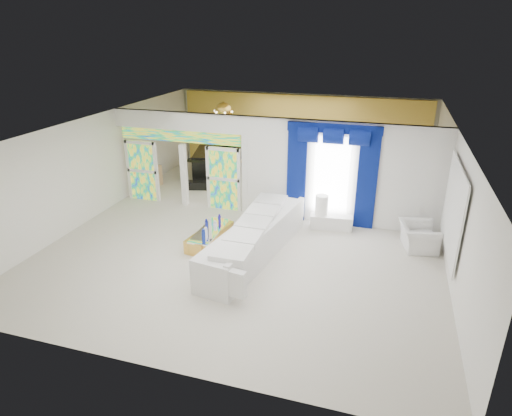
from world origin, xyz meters
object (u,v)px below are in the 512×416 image
(armchair, at_px, (418,236))
(console_table, at_px, (331,222))
(coffee_table, at_px, (210,237))
(grand_piano, at_px, (216,163))
(white_sofa, at_px, (255,241))

(armchair, bearing_deg, console_table, 64.92)
(coffee_table, distance_m, armchair, 5.46)
(console_table, xyz_separation_m, grand_piano, (-4.97, 3.56, 0.30))
(white_sofa, xyz_separation_m, console_table, (1.61, 2.19, -0.22))
(white_sofa, distance_m, coffee_table, 1.40)
(white_sofa, relative_size, armchair, 4.31)
(white_sofa, bearing_deg, grand_piano, 129.60)
(coffee_table, bearing_deg, console_table, 32.47)
(white_sofa, distance_m, grand_piano, 6.65)
(white_sofa, height_order, console_table, white_sofa)
(armchair, bearing_deg, coffee_table, 92.32)
(grand_piano, bearing_deg, console_table, -50.52)
(white_sofa, bearing_deg, console_table, 62.84)
(armchair, bearing_deg, grand_piano, 48.81)
(console_table, bearing_deg, grand_piano, 144.42)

